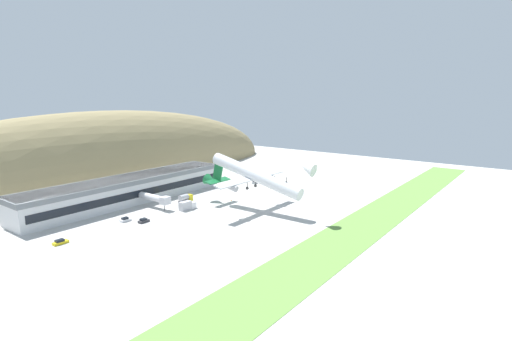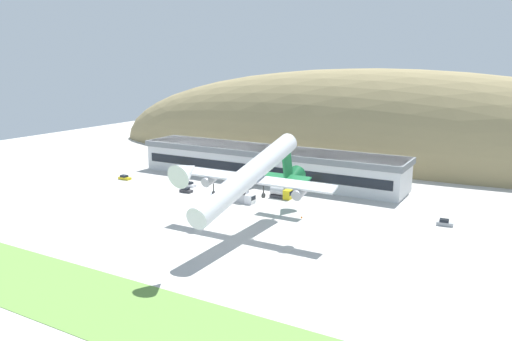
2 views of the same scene
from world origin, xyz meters
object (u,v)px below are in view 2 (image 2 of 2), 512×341
object	(u,v)px
jetway_0	(245,177)
fuel_truck	(242,196)
service_car_2	(186,190)
traffic_cone_0	(302,217)
service_car_3	(190,185)
terminal_building	(268,162)
service_car_1	(125,178)
cargo_airplane	(251,176)
box_truck	(281,193)
service_car_0	(445,223)

from	to	relation	value
jetway_0	fuel_truck	distance (m)	12.85
service_car_2	traffic_cone_0	distance (m)	40.39
jetway_0	service_car_3	xyz separation A→B (m)	(-17.08, -4.57, -3.36)
terminal_building	service_car_2	size ratio (longest dim) A/B	23.57
service_car_1	service_car_3	bearing A→B (deg)	6.72
terminal_building	service_car_1	bearing A→B (deg)	-149.68
traffic_cone_0	jetway_0	bearing A→B (deg)	148.48
cargo_airplane	box_truck	bearing A→B (deg)	104.27
fuel_truck	service_car_2	bearing A→B (deg)	178.25
service_car_3	box_truck	bearing A→B (deg)	4.31
service_car_2	cargo_airplane	bearing A→B (deg)	-31.35
service_car_0	jetway_0	bearing A→B (deg)	175.63
cargo_airplane	service_car_3	xyz separation A→B (m)	(-37.91, 27.12, -12.71)
terminal_building	cargo_airplane	world-z (taller)	cargo_airplane
jetway_0	service_car_1	size ratio (longest dim) A/B	3.65
cargo_airplane	service_car_0	bearing A→B (deg)	36.30
service_car_0	traffic_cone_0	distance (m)	33.87
jetway_0	service_car_1	bearing A→B (deg)	-169.83
jetway_0	box_truck	xyz separation A→B (m)	(13.35, -2.28, -2.45)
cargo_airplane	service_car_1	distance (m)	68.08
jetway_0	cargo_airplane	size ratio (longest dim) A/B	0.31
service_car_2	fuel_truck	bearing A→B (deg)	-1.75
fuel_truck	traffic_cone_0	xyz separation A→B (m)	(20.15, -4.87, -1.30)
service_car_3	box_truck	distance (m)	30.53
fuel_truck	traffic_cone_0	world-z (taller)	fuel_truck
terminal_building	service_car_1	world-z (taller)	terminal_building
box_truck	service_car_3	bearing A→B (deg)	-175.69
service_car_3	service_car_2	bearing A→B (deg)	-62.01
cargo_airplane	service_car_2	world-z (taller)	cargo_airplane
box_truck	service_car_2	bearing A→B (deg)	-163.17
cargo_airplane	box_truck	world-z (taller)	cargo_airplane
service_car_0	service_car_1	distance (m)	99.48
service_car_1	box_truck	bearing A→B (deg)	5.38
service_car_1	box_truck	size ratio (longest dim) A/B	0.69
service_car_0	service_car_3	distance (m)	75.01
service_car_1	traffic_cone_0	size ratio (longest dim) A/B	7.52
jetway_0	service_car_3	size ratio (longest dim) A/B	4.10
terminal_building	jetway_0	size ratio (longest dim) A/B	5.70
jetway_0	service_car_2	size ratio (longest dim) A/B	4.14
jetway_0	cargo_airplane	world-z (taller)	cargo_airplane
jetway_0	service_car_0	xyz separation A→B (m)	(57.93, -4.43, -3.35)
terminal_building	jetway_0	distance (m)	16.43
jetway_0	service_car_2	xyz separation A→B (m)	(-13.92, -10.53, -3.37)
terminal_building	service_car_3	world-z (taller)	terminal_building
box_truck	traffic_cone_0	bearing A→B (deg)	-47.11
service_car_0	service_car_2	world-z (taller)	service_car_0
cargo_airplane	service_car_0	size ratio (longest dim) A/B	13.12
terminal_building	cargo_airplane	bearing A→B (deg)	-65.65
service_car_1	service_car_3	distance (m)	24.58
jetway_0	terminal_building	bearing A→B (deg)	93.14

